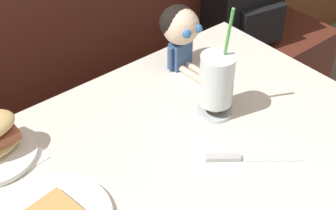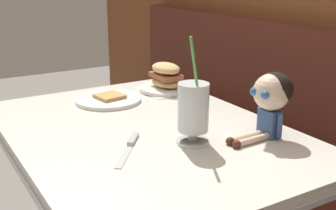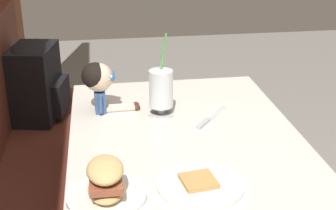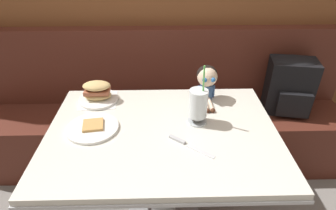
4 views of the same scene
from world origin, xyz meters
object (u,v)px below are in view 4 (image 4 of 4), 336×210
at_px(milkshake_glass, 198,105).
at_px(seated_doll, 207,78).
at_px(backpack, 290,84).
at_px(toast_plate, 92,128).
at_px(butter_knife, 183,143).
at_px(sandwich_plate, 97,93).

bearing_deg(milkshake_glass, seated_doll, 71.99).
distance_m(milkshake_glass, backpack, 0.91).
bearing_deg(toast_plate, backpack, 25.69).
bearing_deg(backpack, seated_doll, -153.56).
xyz_separation_m(butter_knife, seated_doll, (0.15, 0.39, 0.12)).
xyz_separation_m(milkshake_glass, backpack, (0.70, 0.54, -0.18)).
xyz_separation_m(milkshake_glass, seated_doll, (0.07, 0.23, 0.03)).
height_order(milkshake_glass, seated_doll, milkshake_glass).
bearing_deg(sandwich_plate, toast_plate, -85.68).
distance_m(milkshake_glass, sandwich_plate, 0.58).
height_order(milkshake_glass, butter_knife, milkshake_glass).
relative_size(milkshake_glass, sandwich_plate, 1.43).
relative_size(milkshake_glass, butter_knife, 1.61).
xyz_separation_m(milkshake_glass, butter_knife, (-0.08, -0.16, -0.09)).
bearing_deg(butter_knife, toast_plate, 164.56).
distance_m(butter_knife, seated_doll, 0.44).
height_order(toast_plate, butter_knife, toast_plate).
bearing_deg(toast_plate, seated_doll, 24.86).
distance_m(sandwich_plate, backpack, 1.28).
bearing_deg(butter_knife, seated_doll, 68.43).
relative_size(toast_plate, sandwich_plate, 1.14).
xyz_separation_m(sandwich_plate, seated_doll, (0.60, 0.00, 0.08)).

